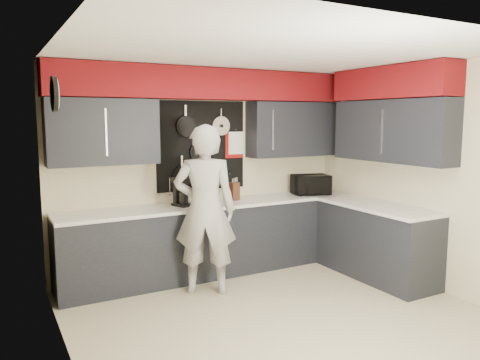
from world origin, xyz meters
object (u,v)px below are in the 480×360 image
coffee_maker (182,191)px  person (205,210)px  microwave (311,185)px  knife_block (234,191)px  utensil_crock (209,197)px

coffee_maker → person: bearing=-103.2°
person → microwave: bearing=-137.4°
microwave → coffee_maker: size_ratio=1.43×
knife_block → utensil_crock: size_ratio=1.56×
utensil_crock → person: bearing=-119.1°
coffee_maker → person: (0.05, -0.56, -0.14)m
utensil_crock → knife_block: bearing=2.9°
utensil_crock → coffee_maker: coffee_maker is taller
microwave → utensil_crock: 1.53m
utensil_crock → person: 0.65m
coffee_maker → microwave: bearing=-20.6°
knife_block → person: person is taller
knife_block → coffee_maker: (-0.74, -0.03, 0.06)m
microwave → person: size_ratio=0.26×
microwave → knife_block: size_ratio=2.12×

